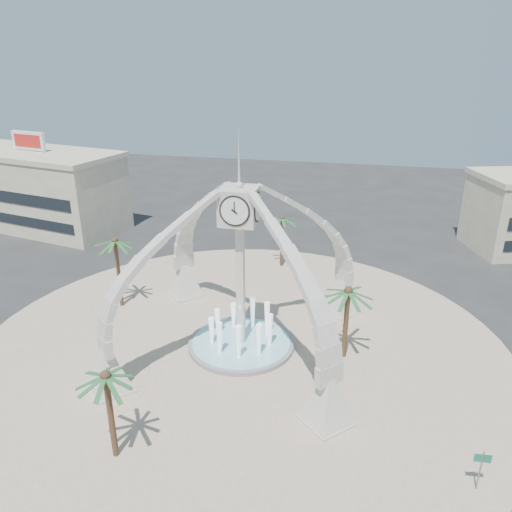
% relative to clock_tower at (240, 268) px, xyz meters
% --- Properties ---
extents(ground, '(140.00, 140.00, 0.00)m').
position_rel_clock_tower_xyz_m(ground, '(0.00, 0.00, -6.49)').
color(ground, '#282828').
rests_on(ground, ground).
extents(plaza, '(40.00, 40.00, 0.06)m').
position_rel_clock_tower_xyz_m(plaza, '(0.00, 0.00, -6.46)').
color(plaza, '#C3AD91').
rests_on(plaza, ground).
extents(clock_tower, '(17.94, 17.94, 16.30)m').
position_rel_clock_tower_xyz_m(clock_tower, '(0.00, 0.00, 0.00)').
color(clock_tower, silver).
rests_on(clock_tower, ground).
extents(fountain, '(8.00, 8.00, 3.62)m').
position_rel_clock_tower_xyz_m(fountain, '(0.00, 0.00, -6.20)').
color(fountain, gray).
rests_on(fountain, ground).
extents(building_nw, '(23.75, 13.73, 11.90)m').
position_rel_clock_tower_xyz_m(building_nw, '(-32.00, 22.00, -1.66)').
color(building_nw, beige).
rests_on(building_nw, ground).
extents(palm_east, '(4.87, 4.87, 6.08)m').
position_rel_clock_tower_xyz_m(palm_east, '(7.63, 0.29, -1.20)').
color(palm_east, brown).
rests_on(palm_east, ground).
extents(palm_west, '(3.67, 3.67, 6.79)m').
position_rel_clock_tower_xyz_m(palm_west, '(-11.83, 4.01, -0.47)').
color(palm_west, brown).
rests_on(palm_west, ground).
extents(palm_north, '(3.60, 3.60, 5.86)m').
position_rel_clock_tower_xyz_m(palm_north, '(0.26, 15.82, -1.33)').
color(palm_north, brown).
rests_on(palm_north, ground).
extents(palm_south, '(3.72, 3.72, 5.94)m').
position_rel_clock_tower_xyz_m(palm_south, '(-4.00, -12.26, -1.30)').
color(palm_south, brown).
rests_on(palm_south, ground).
extents(street_sign, '(0.91, 0.10, 2.47)m').
position_rel_clock_tower_xyz_m(street_sign, '(14.96, -10.34, -4.73)').
color(street_sign, slate).
rests_on(street_sign, ground).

